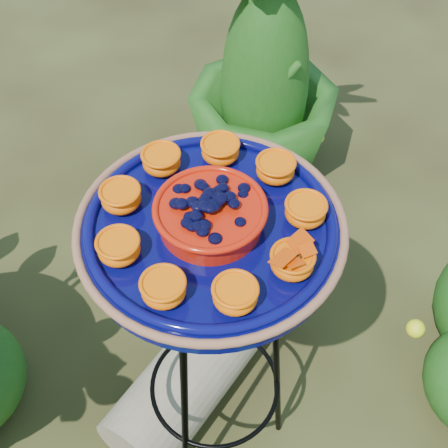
{
  "coord_description": "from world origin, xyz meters",
  "views": [
    {
      "loc": [
        -0.56,
        -0.39,
        1.68
      ],
      "look_at": [
        -0.09,
        0.03,
        0.91
      ],
      "focal_mm": 50.0,
      "sensor_mm": 36.0,
      "label": 1
    }
  ],
  "objects": [
    {
      "name": "shrub_back_right",
      "position": [
        0.76,
        0.6,
        0.45
      ],
      "size": [
        0.71,
        0.71,
        0.9
      ],
      "primitive_type": "imported",
      "rotation": [
        0.0,
        0.0,
        2.5
      ],
      "color": "#1B5216",
      "rests_on": "ground"
    },
    {
      "name": "ground_plane",
      "position": [
        0.0,
        0.0,
        0.0
      ],
      "size": [
        20.0,
        20.0,
        0.0
      ],
      "primitive_type": "plane",
      "color": "black",
      "rests_on": "ground"
    },
    {
      "name": "tripod_stand",
      "position": [
        -0.09,
        0.05,
        0.52
      ],
      "size": [
        0.37,
        0.37,
        0.85
      ],
      "rotation": [
        0.0,
        0.0,
        -0.25
      ],
      "color": "black",
      "rests_on": "ground"
    },
    {
      "name": "feeder_dish",
      "position": [
        -0.09,
        0.05,
        0.89
      ],
      "size": [
        0.52,
        0.52,
        0.1
      ],
      "rotation": [
        0.0,
        0.0,
        -0.25
      ],
      "color": "#060850",
      "rests_on": "tripod_stand"
    },
    {
      "name": "driftwood_log",
      "position": [
        0.01,
        0.19,
        0.11
      ],
      "size": [
        0.65,
        0.28,
        0.21
      ],
      "primitive_type": "cylinder",
      "rotation": [
        0.0,
        1.57,
        0.11
      ],
      "color": "tan",
      "rests_on": "ground"
    }
  ]
}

